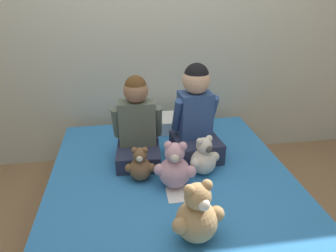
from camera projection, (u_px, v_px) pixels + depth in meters
ground_plane at (173, 231)px, 2.04m from camera, size 14.00×14.00×0.00m
wall_behind_bed at (153, 20)px, 2.46m from camera, size 8.00×0.06×2.50m
bed at (174, 208)px, 1.95m from camera, size 1.57×1.86×0.40m
child_on_left at (137, 127)px, 2.02m from camera, size 0.34×0.37×0.60m
child_on_right at (196, 118)px, 2.05m from camera, size 0.34×0.36×0.67m
teddy_bear_held_by_left_child at (140, 166)px, 1.86m from camera, size 0.19×0.14×0.23m
teddy_bear_held_by_right_child at (204, 158)px, 1.92m from camera, size 0.21×0.17×0.26m
teddy_bear_between_children at (175, 168)px, 1.79m from camera, size 0.25×0.19×0.30m
teddy_bear_at_foot_of_bed at (197, 216)px, 1.41m from camera, size 0.26×0.20×0.32m
pillow_at_headboard at (159, 123)px, 2.53m from camera, size 0.60×0.27×0.11m
sign_card at (184, 194)px, 1.77m from camera, size 0.21×0.15×0.00m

